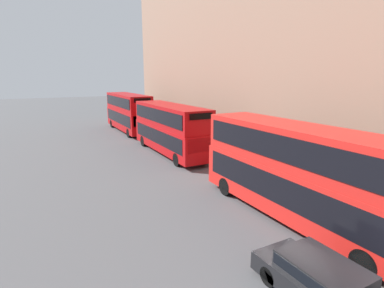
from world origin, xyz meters
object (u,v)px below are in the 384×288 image
(bus_leading, at_px, (299,170))
(pedestrian, at_px, (262,167))
(car_dark_sedan, at_px, (324,283))
(bus_second_in_queue, at_px, (170,127))
(bus_third_in_queue, at_px, (128,111))

(bus_leading, xyz_separation_m, pedestrian, (2.62, 5.28, -1.68))
(bus_leading, relative_size, car_dark_sedan, 2.57)
(bus_leading, relative_size, pedestrian, 6.81)
(bus_leading, bearing_deg, car_dark_sedan, -129.09)
(bus_second_in_queue, bearing_deg, bus_leading, -90.00)
(bus_third_in_queue, bearing_deg, pedestrian, -82.88)
(bus_leading, xyz_separation_m, car_dark_sedan, (-3.40, -4.19, -1.73))
(bus_leading, distance_m, bus_second_in_queue, 14.07)
(bus_second_in_queue, distance_m, pedestrian, 9.31)
(car_dark_sedan, bearing_deg, pedestrian, 57.52)
(bus_second_in_queue, relative_size, car_dark_sedan, 2.43)
(bus_second_in_queue, height_order, car_dark_sedan, bus_second_in_queue)
(bus_second_in_queue, bearing_deg, pedestrian, -73.39)
(bus_third_in_queue, distance_m, pedestrian, 21.22)
(bus_second_in_queue, bearing_deg, bus_third_in_queue, 90.00)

